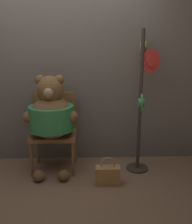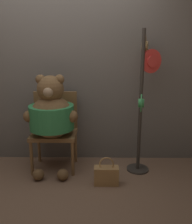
{
  "view_description": "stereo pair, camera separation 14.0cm",
  "coord_description": "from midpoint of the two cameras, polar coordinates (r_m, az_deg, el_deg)",
  "views": [
    {
      "loc": [
        0.37,
        -2.64,
        1.55
      ],
      "look_at": [
        0.48,
        0.28,
        0.78
      ],
      "focal_mm": 40.0,
      "sensor_mm": 36.0,
      "label": 1
    },
    {
      "loc": [
        0.51,
        -2.64,
        1.55
      ],
      "look_at": [
        0.48,
        0.28,
        0.78
      ],
      "focal_mm": 40.0,
      "sensor_mm": 36.0,
      "label": 2
    }
  ],
  "objects": [
    {
      "name": "ground_plane",
      "position": [
        3.1,
        -7.9,
        -15.4
      ],
      "size": [
        14.0,
        14.0,
        0.0
      ],
      "primitive_type": "plane",
      "color": "brown"
    },
    {
      "name": "handbag_on_ground",
      "position": [
        2.96,
        3.77,
        -14.19
      ],
      "size": [
        0.28,
        0.12,
        0.34
      ],
      "color": "#A87A47",
      "rests_on": "ground_plane"
    },
    {
      "name": "hat_display_rack",
      "position": [
        3.08,
        12.0,
        4.23
      ],
      "size": [
        0.38,
        0.56,
        1.75
      ],
      "color": "#332D28",
      "rests_on": "ground_plane"
    },
    {
      "name": "chair",
      "position": [
        3.26,
        -8.18,
        -3.33
      ],
      "size": [
        0.56,
        0.45,
        0.98
      ],
      "color": "brown",
      "rests_on": "ground_plane"
    },
    {
      "name": "wall_back",
      "position": [
        3.39,
        -6.9,
        9.12
      ],
      "size": [
        8.0,
        0.1,
        2.44
      ],
      "color": "#66605B",
      "rests_on": "ground_plane"
    },
    {
      "name": "teddy_bear",
      "position": [
        3.05,
        -8.85,
        -0.53
      ],
      "size": [
        0.65,
        0.58,
        1.23
      ],
      "color": "brown",
      "rests_on": "ground_plane"
    }
  ]
}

